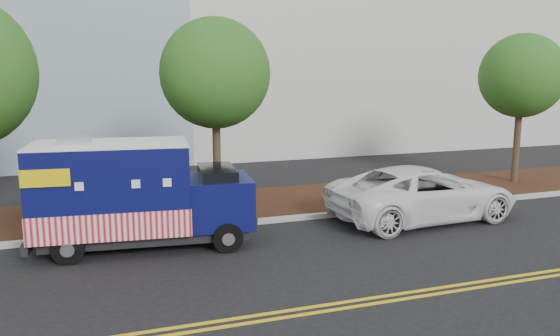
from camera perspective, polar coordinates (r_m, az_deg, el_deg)
name	(u,v)px	position (r m, az deg, el deg)	size (l,w,h in m)	color
ground	(201,245)	(14.48, -8.29, -7.97)	(120.00, 120.00, 0.00)	black
curb	(191,228)	(15.77, -9.26, -6.18)	(120.00, 0.18, 0.15)	#9E9E99
mulch_strip	(180,210)	(17.77, -10.43, -4.34)	(120.00, 4.00, 0.15)	black
centerline_near	(247,317)	(10.43, -3.51, -15.27)	(120.00, 0.10, 0.01)	gold
centerline_far	(250,323)	(10.22, -3.12, -15.85)	(120.00, 0.10, 0.01)	gold
tree_b	(215,74)	(17.53, -6.80, 9.76)	(3.49, 3.49, 6.13)	#38281C
tree_d	(522,76)	(23.10, 23.95, 8.76)	(3.21, 3.21, 5.88)	#38281C
sign_post	(101,193)	(15.54, -18.21, -2.52)	(0.06, 0.06, 2.40)	#473828
food_truck	(132,197)	(14.29, -15.17, -2.97)	(5.71, 2.62, 2.91)	black
white_car	(423,193)	(17.06, 14.71, -2.57)	(2.70, 5.86, 1.63)	white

